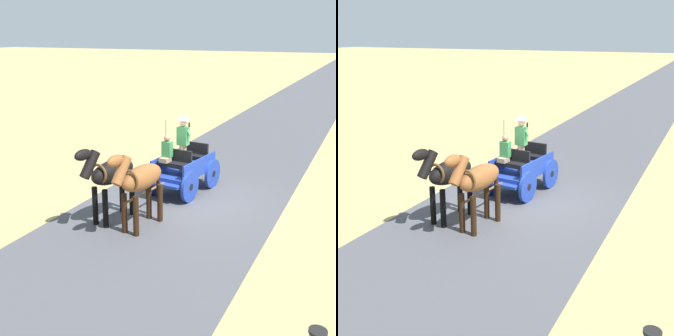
{
  "view_description": "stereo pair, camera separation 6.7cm",
  "coord_description": "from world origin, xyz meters",
  "views": [
    {
      "loc": [
        -4.89,
        12.0,
        4.98
      ],
      "look_at": [
        0.47,
        0.44,
        1.1
      ],
      "focal_mm": 48.36,
      "sensor_mm": 36.0,
      "label": 1
    },
    {
      "loc": [
        -4.95,
        11.97,
        4.98
      ],
      "look_at": [
        0.47,
        0.44,
        1.1
      ],
      "focal_mm": 48.36,
      "sensor_mm": 36.0,
      "label": 2
    }
  ],
  "objects": [
    {
      "name": "road_surface",
      "position": [
        0.0,
        0.0,
        0.0
      ],
      "size": [
        5.64,
        160.0,
        0.01
      ],
      "primitive_type": "cube",
      "color": "#4C4C51",
      "rests_on": "ground"
    },
    {
      "name": "ground_plane",
      "position": [
        0.0,
        0.0,
        0.0
      ],
      "size": [
        200.0,
        200.0,
        0.0
      ],
      "primitive_type": "plane",
      "color": "tan"
    },
    {
      "name": "horse_off_side",
      "position": [
        1.31,
        2.28,
        1.32
      ],
      "size": [
        0.82,
        2.15,
        2.21
      ],
      "color": "black",
      "rests_on": "ground"
    },
    {
      "name": "horse_near_side",
      "position": [
        0.36,
        2.39,
        1.32
      ],
      "size": [
        0.76,
        2.15,
        2.21
      ],
      "color": "brown",
      "rests_on": "ground"
    },
    {
      "name": "horse_drawn_carriage",
      "position": [
        0.47,
        -0.67,
        0.82
      ],
      "size": [
        1.68,
        4.52,
        2.5
      ],
      "color": "#1E3899",
      "rests_on": "ground"
    }
  ]
}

